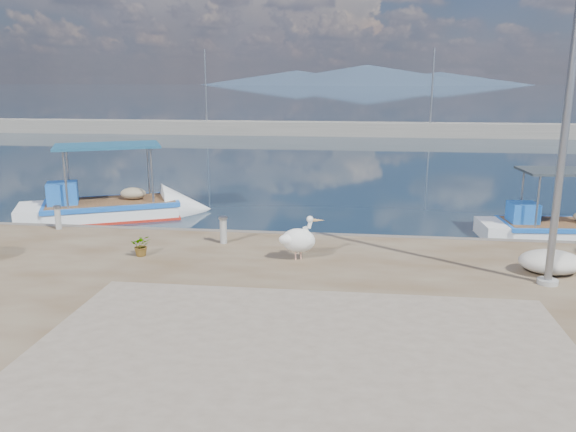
{
  "coord_description": "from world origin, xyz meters",
  "views": [
    {
      "loc": [
        1.79,
        -10.58,
        4.81
      ],
      "look_at": [
        0.0,
        3.8,
        1.3
      ],
      "focal_mm": 35.0,
      "sensor_mm": 36.0,
      "label": 1
    }
  ],
  "objects_px": {
    "boat_right": "(562,232)",
    "bollard_near": "(223,229)",
    "pelican": "(299,240)",
    "lamp_post": "(564,131)",
    "boat_left": "(110,211)"
  },
  "relations": [
    {
      "from": "boat_left",
      "to": "bollard_near",
      "type": "xyz_separation_m",
      "value": [
        5.2,
        -4.3,
        0.66
      ]
    },
    {
      "from": "pelican",
      "to": "bollard_near",
      "type": "height_order",
      "value": "pelican"
    },
    {
      "from": "lamp_post",
      "to": "bollard_near",
      "type": "distance_m",
      "value": 8.54
    },
    {
      "from": "boat_right",
      "to": "pelican",
      "type": "height_order",
      "value": "boat_right"
    },
    {
      "from": "boat_right",
      "to": "pelican",
      "type": "distance_m",
      "value": 9.09
    },
    {
      "from": "lamp_post",
      "to": "bollard_near",
      "type": "height_order",
      "value": "lamp_post"
    },
    {
      "from": "boat_right",
      "to": "lamp_post",
      "type": "height_order",
      "value": "lamp_post"
    },
    {
      "from": "lamp_post",
      "to": "boat_right",
      "type": "bearing_deg",
      "value": 68.61
    },
    {
      "from": "boat_right",
      "to": "bollard_near",
      "type": "bearing_deg",
      "value": -165.01
    },
    {
      "from": "boat_right",
      "to": "pelican",
      "type": "relative_size",
      "value": 4.72
    },
    {
      "from": "pelican",
      "to": "boat_right",
      "type": "bearing_deg",
      "value": 6.62
    },
    {
      "from": "lamp_post",
      "to": "bollard_near",
      "type": "xyz_separation_m",
      "value": [
        -7.73,
        2.17,
        -2.9
      ]
    },
    {
      "from": "bollard_near",
      "to": "boat_right",
      "type": "bearing_deg",
      "value": 19.34
    },
    {
      "from": "pelican",
      "to": "bollard_near",
      "type": "relative_size",
      "value": 1.53
    },
    {
      "from": "bollard_near",
      "to": "pelican",
      "type": "bearing_deg",
      "value": -28.13
    }
  ]
}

